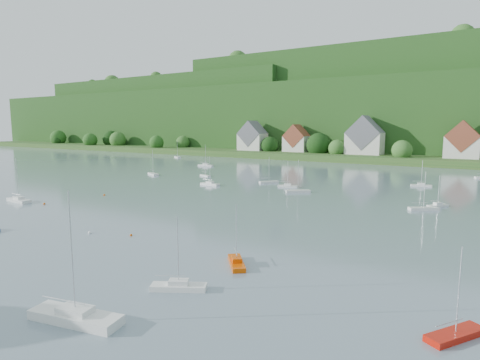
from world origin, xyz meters
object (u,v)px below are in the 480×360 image
object	(u,v)px
near_sailboat_6	(19,200)
near_sailboat_7	(456,334)
near_sailboat_5	(236,262)
near_sailboat_4	(76,316)
near_sailboat_3	(179,286)

from	to	relation	value
near_sailboat_6	near_sailboat_7	size ratio (longest dim) A/B	1.30
near_sailboat_5	near_sailboat_7	xyz separation A→B (m)	(22.91, -4.62, -0.08)
near_sailboat_5	near_sailboat_6	bearing A→B (deg)	-137.43
near_sailboat_4	near_sailboat_7	world-z (taller)	near_sailboat_4
near_sailboat_4	near_sailboat_7	distance (m)	30.31
near_sailboat_3	near_sailboat_6	distance (m)	61.81
near_sailboat_4	near_sailboat_5	bearing A→B (deg)	66.07
near_sailboat_3	near_sailboat_7	distance (m)	24.38
near_sailboat_5	near_sailboat_3	bearing A→B (deg)	-46.62
near_sailboat_4	near_sailboat_6	bearing A→B (deg)	143.09
near_sailboat_4	near_sailboat_6	distance (m)	62.41
near_sailboat_5	near_sailboat_6	xyz separation A→B (m)	(-60.48, 8.07, 0.06)
near_sailboat_3	near_sailboat_7	size ratio (longest dim) A/B	1.03
near_sailboat_3	near_sailboat_4	bearing A→B (deg)	-136.26
near_sailboat_3	near_sailboat_4	distance (m)	9.98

